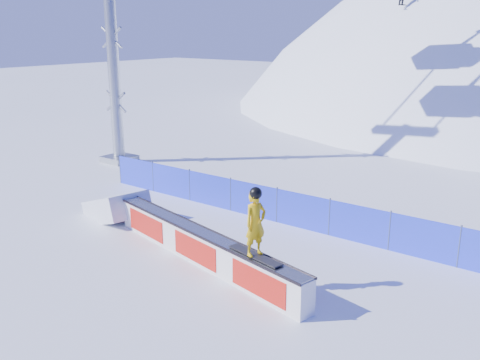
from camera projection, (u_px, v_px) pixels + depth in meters
The scene contains 5 objects.
ground at pixel (278, 298), 13.17m from camera, with size 160.00×160.00×0.00m, color white.
safety_fence at pixel (358, 224), 16.45m from camera, with size 22.05×0.05×1.30m.
rail_box at pixel (202, 247), 15.04m from camera, with size 7.98×2.28×0.97m.
snow_ramp at pixel (117, 217), 18.84m from camera, with size 2.29×1.53×0.86m, color white, non-canonical shape.
snowboarder at pixel (255, 223), 13.04m from camera, with size 1.74×0.69×1.79m.
Camera 1 is at (6.39, -10.03, 6.42)m, focal length 40.00 mm.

